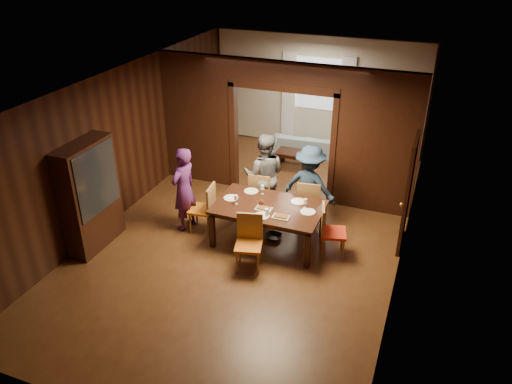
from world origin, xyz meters
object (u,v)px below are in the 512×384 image
at_px(person_grey, 264,175).
at_px(sofa, 307,145).
at_px(person_navy, 310,186).
at_px(hutch, 90,196).
at_px(chair_far_r, 309,202).
at_px(chair_right, 333,231).
at_px(chair_far_l, 262,193).
at_px(person_purple, 184,189).
at_px(chair_near, 249,244).
at_px(dining_table, 269,224).
at_px(chair_left, 202,208).
at_px(coffee_table, 293,159).

bearing_deg(person_grey, sofa, -103.81).
relative_size(person_navy, sofa, 0.89).
bearing_deg(hutch, chair_far_r, 31.33).
bearing_deg(hutch, person_grey, 40.67).
xyz_separation_m(chair_right, chair_far_l, (-1.66, 0.87, 0.00)).
height_order(person_purple, chair_far_r, person_purple).
bearing_deg(chair_right, chair_near, 110.96).
bearing_deg(person_purple, chair_near, 75.16).
distance_m(sofa, dining_table, 4.18).
height_order(person_purple, chair_left, person_purple).
relative_size(person_grey, chair_left, 1.78).
bearing_deg(chair_far_l, chair_near, 99.53).
distance_m(chair_left, chair_right, 2.52).
xyz_separation_m(chair_far_r, hutch, (-3.43, -2.09, 0.52)).
relative_size(person_purple, chair_far_r, 1.71).
relative_size(person_navy, chair_left, 1.67).
relative_size(chair_far_r, chair_near, 1.00).
xyz_separation_m(person_navy, dining_table, (-0.50, -0.93, -0.43)).
bearing_deg(chair_far_r, chair_right, 119.10).
bearing_deg(person_purple, chair_far_r, 125.60).
bearing_deg(person_navy, sofa, -64.02).
distance_m(sofa, chair_right, 4.46).
bearing_deg(person_grey, person_navy, 165.43).
distance_m(person_navy, chair_right, 1.20).
height_order(person_purple, sofa, person_purple).
relative_size(person_navy, chair_near, 1.67).
relative_size(person_grey, sofa, 0.95).
distance_m(person_purple, sofa, 4.45).
bearing_deg(person_grey, chair_far_l, 49.50).
relative_size(person_navy, hutch, 0.81).
bearing_deg(sofa, hutch, 61.29).
xyz_separation_m(sofa, chair_far_r, (0.97, -3.26, 0.22)).
height_order(person_navy, sofa, person_navy).
bearing_deg(chair_far_l, person_purple, 35.11).
xyz_separation_m(chair_right, chair_near, (-1.24, -0.91, 0.00)).
height_order(chair_right, hutch, hutch).
relative_size(person_navy, chair_far_l, 1.67).
xyz_separation_m(chair_far_r, chair_near, (-0.55, -1.79, 0.00)).
xyz_separation_m(sofa, coffee_table, (-0.09, -0.85, -0.06)).
height_order(person_purple, dining_table, person_purple).
relative_size(person_purple, chair_right, 1.71).
xyz_separation_m(person_purple, chair_far_r, (2.18, 0.98, -0.34)).
distance_m(person_purple, chair_right, 2.89).
bearing_deg(sofa, coffee_table, 79.95).
bearing_deg(hutch, dining_table, 22.25).
distance_m(coffee_table, chair_far_l, 2.44).
bearing_deg(chair_left, person_grey, 132.04).
bearing_deg(chair_near, hutch, 171.38).
bearing_deg(person_grey, chair_left, 34.76).
bearing_deg(person_navy, chair_right, 136.92).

